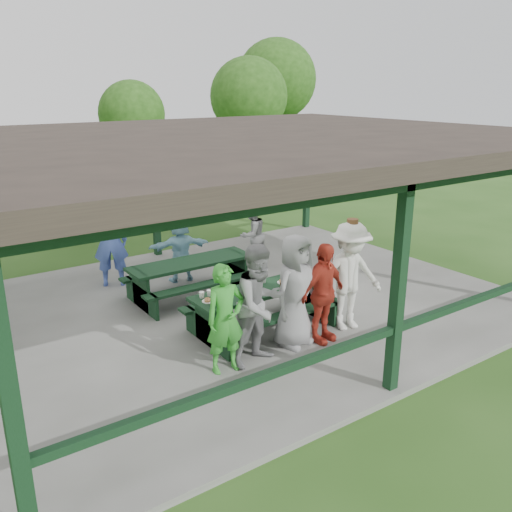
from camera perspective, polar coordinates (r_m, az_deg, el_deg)
ground at (r=10.66m, az=-1.55°, el=-5.35°), size 90.00×90.00×0.00m
concrete_slab at (r=10.64m, az=-1.55°, el=-5.10°), size 10.00×8.00×0.10m
pavilion_structure at (r=9.86m, az=-1.70°, el=11.85°), size 10.60×8.60×3.24m
picnic_table_near at (r=9.34m, az=0.64°, el=-4.97°), size 2.53×1.39×0.75m
picnic_table_far at (r=10.79m, az=-6.81°, el=-1.93°), size 2.50×1.39×0.75m
table_setting at (r=9.19m, az=0.07°, el=-3.27°), size 2.46×0.45×0.10m
contestant_green at (r=7.90m, az=-3.24°, el=-6.62°), size 0.64×0.45×1.65m
contestant_grey_left at (r=8.08m, az=0.41°, el=-5.14°), size 1.01×0.84×1.87m
contestant_grey_mid at (r=8.63m, az=4.16°, el=-3.70°), size 1.02×0.79×1.86m
contestant_red at (r=8.83m, az=7.04°, el=-3.92°), size 1.04×0.57×1.68m
contestant_white_fedora at (r=9.34m, az=9.82°, el=-2.10°), size 1.34×0.94×1.95m
spectator_lblue at (r=11.65m, az=-7.96°, el=0.75°), size 1.38×0.69×1.42m
spectator_blue at (r=11.59m, az=-15.12°, el=1.57°), size 0.84×0.71×1.95m
spectator_grey at (r=12.45m, az=-0.39°, el=2.23°), size 0.84×0.73×1.51m
pickup_truck at (r=17.54m, az=-15.95°, el=5.48°), size 5.24×3.46×1.34m
tree_mid at (r=24.27m, az=-12.94°, el=14.34°), size 2.79×2.79×4.36m
tree_right at (r=24.92m, az=-0.75°, el=16.42°), size 3.43×3.43×5.36m
tree_far_right at (r=29.50m, az=2.14°, el=18.05°), size 4.13×4.13×6.45m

